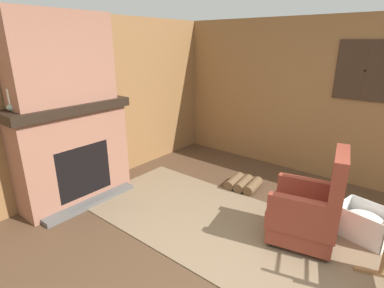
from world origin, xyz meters
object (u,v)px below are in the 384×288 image
object	(u,v)px
armchair	(309,212)
oil_lamp_vase	(12,103)
laundry_basket	(365,223)
storage_case	(92,93)
firewood_stack	(243,184)
decorative_plate_on_mantel	(69,91)

from	to	relation	value
armchair	oil_lamp_vase	world-z (taller)	oil_lamp_vase
laundry_basket	oil_lamp_vase	bearing A→B (deg)	-147.49
laundry_basket	oil_lamp_vase	distance (m)	4.01
laundry_basket	storage_case	size ratio (longest dim) A/B	2.51
oil_lamp_vase	storage_case	world-z (taller)	oil_lamp_vase
firewood_stack	storage_case	world-z (taller)	storage_case
laundry_basket	storage_case	bearing A→B (deg)	-161.72
firewood_stack	storage_case	bearing A→B (deg)	-142.61
laundry_basket	decorative_plate_on_mantel	xyz separation A→B (m)	(-3.24, -1.38, 1.26)
storage_case	decorative_plate_on_mantel	world-z (taller)	decorative_plate_on_mantel
laundry_basket	storage_case	world-z (taller)	storage_case
oil_lamp_vase	storage_case	distance (m)	0.99
firewood_stack	laundry_basket	world-z (taller)	laundry_basket
laundry_basket	oil_lamp_vase	xyz separation A→B (m)	(-3.22, -2.05, 1.22)
armchair	firewood_stack	world-z (taller)	armchair
armchair	laundry_basket	bearing A→B (deg)	-144.78
laundry_basket	oil_lamp_vase	size ratio (longest dim) A/B	2.39
oil_lamp_vase	storage_case	xyz separation A→B (m)	(0.00, 0.99, -0.01)
armchair	laundry_basket	distance (m)	0.70
decorative_plate_on_mantel	laundry_basket	bearing A→B (deg)	23.06
storage_case	decorative_plate_on_mantel	size ratio (longest dim) A/B	0.84
armchair	decorative_plate_on_mantel	xyz separation A→B (m)	(-2.79, -0.88, 1.07)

